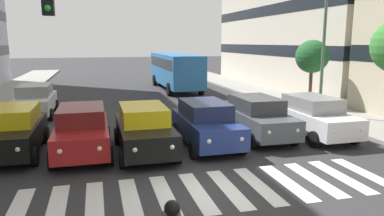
{
  "coord_description": "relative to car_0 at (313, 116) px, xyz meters",
  "views": [
    {
      "loc": [
        2.96,
        8.83,
        4.01
      ],
      "look_at": [
        -1.25,
        -6.93,
        1.0
      ],
      "focal_mm": 33.63,
      "sensor_mm": 36.0,
      "label": 1
    }
  ],
  "objects": [
    {
      "name": "ground_plane",
      "position": [
        5.95,
        4.37,
        -0.89
      ],
      "size": [
        180.0,
        180.0,
        0.0
      ],
      "primitive_type": "plane",
      "color": "#2D2D30"
    },
    {
      "name": "crosswalk_markings",
      "position": [
        5.95,
        4.37,
        -0.88
      ],
      "size": [
        10.35,
        2.8,
        0.01
      ],
      "color": "silver",
      "rests_on": "ground_plane"
    },
    {
      "name": "car_0",
      "position": [
        0.0,
        0.0,
        0.0
      ],
      "size": [
        2.02,
        4.44,
        1.72
      ],
      "color": "silver",
      "rests_on": "ground_plane"
    },
    {
      "name": "car_1",
      "position": [
        2.4,
        -0.45,
        0.0
      ],
      "size": [
        2.02,
        4.44,
        1.72
      ],
      "color": "#474C51",
      "rests_on": "ground_plane"
    },
    {
      "name": "car_2",
      "position": [
        4.86,
        0.12,
        0.0
      ],
      "size": [
        2.02,
        4.44,
        1.72
      ],
      "color": "navy",
      "rests_on": "ground_plane"
    },
    {
      "name": "car_3",
      "position": [
        7.31,
        0.44,
        0.0
      ],
      "size": [
        2.02,
        4.44,
        1.72
      ],
      "color": "black",
      "rests_on": "ground_plane"
    },
    {
      "name": "car_4",
      "position": [
        9.49,
        0.02,
        0.0
      ],
      "size": [
        2.02,
        4.44,
        1.72
      ],
      "color": "maroon",
      "rests_on": "ground_plane"
    },
    {
      "name": "car_5",
      "position": [
        11.89,
        -0.52,
        0.0
      ],
      "size": [
        2.02,
        4.44,
        1.72
      ],
      "color": "black",
      "rests_on": "ground_plane"
    },
    {
      "name": "car_row2_0",
      "position": [
        12.18,
        -7.69,
        0.0
      ],
      "size": [
        2.02,
        4.44,
        1.72
      ],
      "color": "silver",
      "rests_on": "ground_plane"
    },
    {
      "name": "bus_behind_traffic",
      "position": [
        2.4,
        -16.8,
        0.97
      ],
      "size": [
        2.78,
        10.5,
        3.0
      ],
      "color": "#286BAD",
      "rests_on": "ground_plane"
    },
    {
      "name": "street_lamp_left",
      "position": [
        -2.09,
        -3.24,
        3.96
      ],
      "size": [
        2.88,
        0.28,
        7.76
      ],
      "color": "#4C6B56",
      "rests_on": "sidewalk_left"
    },
    {
      "name": "street_tree_1",
      "position": [
        -3.55,
        -5.76,
        2.25
      ],
      "size": [
        1.96,
        1.96,
        3.99
      ],
      "color": "#513823",
      "rests_on": "sidewalk_left"
    }
  ]
}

